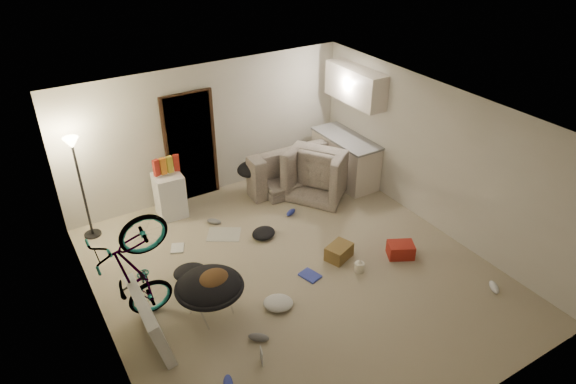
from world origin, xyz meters
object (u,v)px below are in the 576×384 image
armchair (322,173)px  tv_box (150,320)px  floor_lamp (77,167)px  bicycle (139,296)px  drink_case_b (401,250)px  kitchen_counter (345,159)px  juicer (359,266)px  drink_case_a (339,252)px  sofa (294,167)px  saucer_chair (210,292)px  mini_fridge (170,195)px

armchair → tv_box: tv_box is taller
floor_lamp → bicycle: 2.59m
drink_case_b → kitchen_counter: bearing=101.0°
floor_lamp → juicer: bearing=-43.7°
armchair → drink_case_a: armchair is taller
sofa → drink_case_a: size_ratio=5.09×
kitchen_counter → armchair: kitchen_counter is taller
floor_lamp → juicer: 4.68m
bicycle → drink_case_a: (3.10, -0.24, -0.35)m
drink_case_b → saucer_chair: bearing=-159.0°
saucer_chair → tv_box: bearing=-176.1°
mini_fridge → kitchen_counter: bearing=-6.5°
saucer_chair → drink_case_a: bearing=2.4°
tv_box → juicer: (3.17, -0.28, -0.28)m
saucer_chair → drink_case_a: saucer_chair is taller
drink_case_a → juicer: 0.44m
drink_case_a → kitchen_counter: bearing=31.1°
kitchen_counter → mini_fridge: bearing=170.9°
bicycle → saucer_chair: bearing=-111.6°
floor_lamp → mini_fridge: 1.65m
juicer → saucer_chair: bearing=171.7°
saucer_chair → juicer: size_ratio=4.31×
kitchen_counter → bicycle: bearing=-159.1°
kitchen_counter → juicer: bearing=-122.2°
kitchen_counter → saucer_chair: bearing=-151.1°
floor_lamp → mini_fridge: bearing=-4.1°
sofa → tv_box: (-3.81, -2.65, 0.06)m
armchair → mini_fridge: size_ratio=1.37×
bicycle → floor_lamp: bearing=2.0°
kitchen_counter → bicycle: (-4.73, -1.80, 0.03)m
sofa → floor_lamp: bearing=-1.1°
floor_lamp → saucer_chair: bearing=-71.1°
bicycle → juicer: bearing=-102.2°
saucer_chair → drink_case_b: (3.11, -0.38, -0.28)m
floor_lamp → mini_fridge: floor_lamp is taller
saucer_chair → drink_case_b: saucer_chair is taller
armchair → tv_box: 4.59m
drink_case_b → armchair: bearing=115.0°
kitchen_counter → tv_box: 5.22m
mini_fridge → juicer: bearing=-55.5°
floor_lamp → tv_box: (0.10, -2.85, -0.94)m
sofa → juicer: sofa is taller
tv_box → drink_case_b: (3.97, -0.32, -0.25)m
mini_fridge → drink_case_a: 3.18m
saucer_chair → drink_case_a: 2.26m
kitchen_counter → saucer_chair: size_ratio=1.60×
kitchen_counter → tv_box: size_ratio=1.34×
armchair → drink_case_b: (-0.12, -2.40, -0.24)m
mini_fridge → saucer_chair: (-0.43, -2.69, -0.01)m
tv_box → floor_lamp: bearing=93.6°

